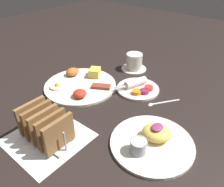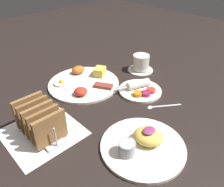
{
  "view_description": "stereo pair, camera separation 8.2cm",
  "coord_description": "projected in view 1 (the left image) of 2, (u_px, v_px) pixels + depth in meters",
  "views": [
    {
      "loc": [
        -0.48,
        -0.42,
        0.48
      ],
      "look_at": [
        0.05,
        0.02,
        0.03
      ],
      "focal_mm": 35.0,
      "sensor_mm": 36.0,
      "label": 1
    },
    {
      "loc": [
        -0.42,
        -0.48,
        0.48
      ],
      "look_at": [
        0.05,
        0.02,
        0.03
      ],
      "focal_mm": 35.0,
      "sensor_mm": 36.0,
      "label": 2
    }
  ],
  "objects": [
    {
      "name": "teaspoon",
      "position": [
        159.0,
        103.0,
        0.82
      ],
      "size": [
        0.11,
        0.08,
        0.01
      ],
      "color": "silver",
      "rests_on": "ground_plane"
    },
    {
      "name": "ground_plane",
      "position": [
        107.0,
        108.0,
        0.8
      ],
      "size": [
        3.0,
        3.0,
        0.0
      ],
      "primitive_type": "plane",
      "color": "black"
    },
    {
      "name": "toast_rack",
      "position": [
        45.0,
        126.0,
        0.64
      ],
      "size": [
        0.1,
        0.18,
        0.1
      ],
      "color": "#B7B7BC",
      "rests_on": "ground_plane"
    },
    {
      "name": "plate_breakfast",
      "position": [
        80.0,
        84.0,
        0.92
      ],
      "size": [
        0.3,
        0.3,
        0.05
      ],
      "color": "silver",
      "rests_on": "ground_plane"
    },
    {
      "name": "plate_condiments",
      "position": [
        138.0,
        88.0,
        0.9
      ],
      "size": [
        0.17,
        0.17,
        0.04
      ],
      "color": "silver",
      "rests_on": "ground_plane"
    },
    {
      "name": "plate_foreground",
      "position": [
        152.0,
        141.0,
        0.64
      ],
      "size": [
        0.25,
        0.25,
        0.06
      ],
      "color": "silver",
      "rests_on": "ground_plane"
    },
    {
      "name": "coffee_cup",
      "position": [
        134.0,
        62.0,
        1.04
      ],
      "size": [
        0.12,
        0.12,
        0.08
      ],
      "color": "silver",
      "rests_on": "ground_plane"
    },
    {
      "name": "napkin_flat",
      "position": [
        48.0,
        138.0,
        0.67
      ],
      "size": [
        0.22,
        0.22,
        0.0
      ],
      "color": "white",
      "rests_on": "ground_plane"
    }
  ]
}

